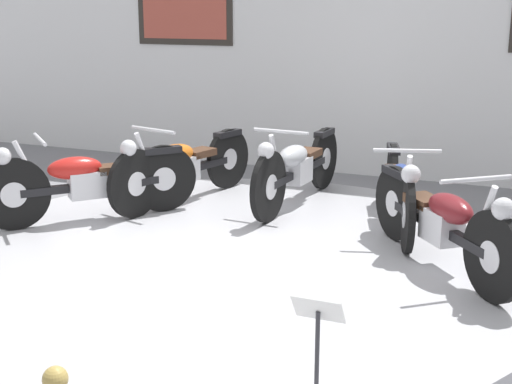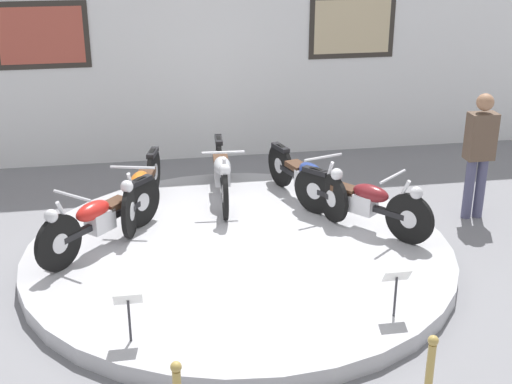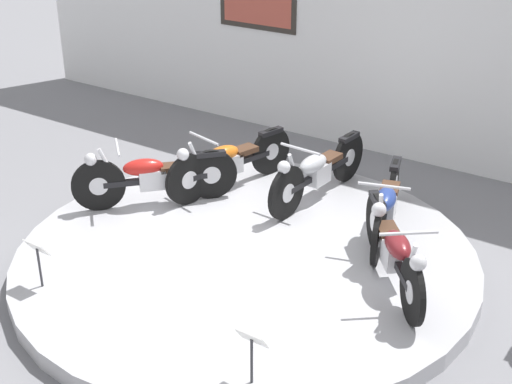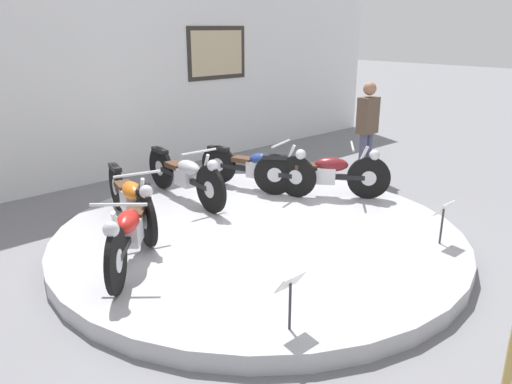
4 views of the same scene
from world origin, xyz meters
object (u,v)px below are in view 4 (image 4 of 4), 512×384
at_px(motorcycle_orange, 131,197).
at_px(motorcycle_silver, 185,174).
at_px(motorcycle_blue, 258,166).
at_px(info_placard_front_centre, 443,214).
at_px(motorcycle_red, 131,228).
at_px(info_placard_front_left, 290,289).
at_px(visitor_standing, 367,125).
at_px(motorcycle_maroon, 324,172).

height_order(motorcycle_orange, motorcycle_silver, motorcycle_silver).
bearing_deg(motorcycle_blue, info_placard_front_centre, -86.38).
bearing_deg(motorcycle_red, motorcycle_blue, 18.29).
bearing_deg(motorcycle_blue, info_placard_front_left, -129.13).
bearing_deg(visitor_standing, motorcycle_orange, 174.76).
relative_size(motorcycle_red, info_placard_front_centre, 2.96).
relative_size(info_placard_front_left, visitor_standing, 0.30).
bearing_deg(motorcycle_orange, motorcycle_maroon, -18.37).
bearing_deg(motorcycle_maroon, motorcycle_blue, 119.30).
xyz_separation_m(motorcycle_blue, info_placard_front_left, (-2.33, -2.86, -0.01)).
xyz_separation_m(info_placard_front_left, info_placard_front_centre, (2.51, 0.00, 0.00)).
xyz_separation_m(motorcycle_silver, motorcycle_maroon, (1.57, -1.23, -0.01)).
bearing_deg(motorcycle_orange, motorcycle_silver, 18.63).
bearing_deg(info_placard_front_centre, motorcycle_orange, 129.09).
bearing_deg(motorcycle_silver, info_placard_front_centre, -68.69).
distance_m(motorcycle_red, motorcycle_maroon, 3.13).
relative_size(motorcycle_orange, info_placard_front_centre, 3.79).
bearing_deg(info_placard_front_centre, motorcycle_blue, 93.62).
relative_size(motorcycle_orange, motorcycle_silver, 0.97).
distance_m(motorcycle_red, motorcycle_orange, 1.00).
bearing_deg(motorcycle_blue, motorcycle_silver, 161.46).
bearing_deg(motorcycle_silver, motorcycle_red, -141.71).
distance_m(info_placard_front_centre, visitor_standing, 3.19).
relative_size(motorcycle_silver, info_placard_front_left, 3.90).
bearing_deg(visitor_standing, info_placard_front_left, -151.30).
bearing_deg(info_placard_front_left, info_placard_front_centre, 0.00).
height_order(motorcycle_red, motorcycle_maroon, motorcycle_red).
bearing_deg(info_placard_front_left, visitor_standing, 28.70).
distance_m(motorcycle_silver, motorcycle_maroon, 1.99).
height_order(motorcycle_blue, info_placard_front_left, motorcycle_blue).
bearing_deg(motorcycle_maroon, info_placard_front_centre, -98.85).
relative_size(motorcycle_orange, info_placard_front_left, 3.79).
relative_size(motorcycle_orange, visitor_standing, 1.15).
height_order(motorcycle_red, motorcycle_blue, motorcycle_red).
bearing_deg(motorcycle_red, motorcycle_silver, 38.29).
distance_m(motorcycle_red, visitor_standing, 4.85).
height_order(motorcycle_orange, visitor_standing, visitor_standing).
distance_m(motorcycle_blue, visitor_standing, 2.24).
distance_m(motorcycle_orange, motorcycle_silver, 1.13).
relative_size(motorcycle_blue, motorcycle_maroon, 1.22).
xyz_separation_m(motorcycle_orange, motorcycle_maroon, (2.63, -0.87, -0.01)).
bearing_deg(motorcycle_orange, info_placard_front_centre, -50.91).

